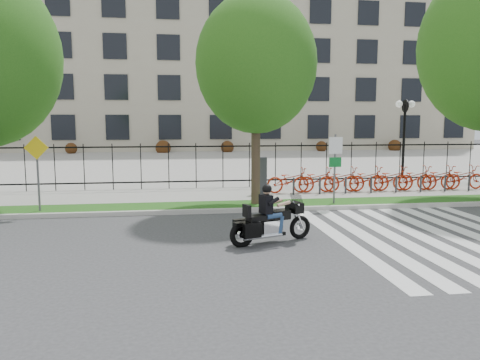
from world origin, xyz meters
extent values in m
plane|color=#353537|center=(0.00, 0.00, 0.00)|extent=(120.00, 120.00, 0.00)
cube|color=#ADAAA2|center=(0.00, 4.10, 0.07)|extent=(60.00, 0.20, 0.15)
cube|color=#1A4C13|center=(0.00, 4.95, 0.07)|extent=(60.00, 1.50, 0.15)
cube|color=gray|center=(0.00, 7.45, 0.07)|extent=(60.00, 3.50, 0.15)
cube|color=gray|center=(0.00, 25.00, 0.05)|extent=(80.00, 34.00, 0.10)
cube|color=#A89D87|center=(0.00, 45.00, 10.00)|extent=(60.00, 20.00, 20.00)
cylinder|color=black|center=(10.00, 12.00, 2.00)|extent=(0.14, 0.14, 4.00)
cylinder|color=black|center=(10.00, 12.00, 3.90)|extent=(0.06, 0.70, 0.70)
sphere|color=white|center=(9.65, 12.00, 4.00)|extent=(0.36, 0.36, 0.36)
sphere|color=white|center=(10.35, 12.00, 4.00)|extent=(0.36, 0.36, 0.36)
cylinder|color=#3E2E22|center=(0.74, 4.95, 1.99)|extent=(0.32, 0.32, 3.69)
ellipsoid|color=#194E12|center=(0.74, 4.95, 5.11)|extent=(4.24, 4.24, 4.88)
cube|color=#2D2D33|center=(1.41, 7.20, 0.90)|extent=(0.35, 0.25, 1.50)
imported|color=#A9230A|center=(2.61, 7.20, 0.68)|extent=(2.01, 0.70, 1.06)
cylinder|color=#2D2D33|center=(2.61, 6.70, 0.50)|extent=(0.08, 0.08, 0.70)
imported|color=#A9230A|center=(3.71, 7.20, 0.68)|extent=(2.01, 0.70, 1.06)
cylinder|color=#2D2D33|center=(3.71, 6.70, 0.50)|extent=(0.08, 0.08, 0.70)
imported|color=#A9230A|center=(4.81, 7.20, 0.68)|extent=(2.01, 0.70, 1.06)
cylinder|color=#2D2D33|center=(4.81, 6.70, 0.50)|extent=(0.08, 0.08, 0.70)
imported|color=#A9230A|center=(5.91, 7.20, 0.68)|extent=(2.01, 0.70, 1.06)
cylinder|color=#2D2D33|center=(5.91, 6.70, 0.50)|extent=(0.08, 0.08, 0.70)
imported|color=#A9230A|center=(7.01, 7.20, 0.68)|extent=(2.01, 0.70, 1.06)
cylinder|color=#2D2D33|center=(7.01, 6.70, 0.50)|extent=(0.08, 0.08, 0.70)
imported|color=#A9230A|center=(8.11, 7.20, 0.68)|extent=(2.01, 0.70, 1.06)
cylinder|color=#2D2D33|center=(8.11, 6.70, 0.50)|extent=(0.08, 0.08, 0.70)
imported|color=#A9230A|center=(9.21, 7.20, 0.68)|extent=(2.01, 0.70, 1.06)
cylinder|color=#2D2D33|center=(9.21, 6.70, 0.50)|extent=(0.08, 0.08, 0.70)
imported|color=#A9230A|center=(10.31, 7.20, 0.68)|extent=(2.01, 0.70, 1.06)
cylinder|color=#2D2D33|center=(10.31, 6.70, 0.50)|extent=(0.08, 0.08, 0.70)
cylinder|color=#59595B|center=(3.57, 4.60, 1.40)|extent=(0.07, 0.07, 2.50)
cube|color=white|center=(3.57, 4.56, 2.25)|extent=(0.50, 0.03, 0.60)
cube|color=#0C6626|center=(3.57, 4.56, 1.65)|extent=(0.45, 0.03, 0.35)
cylinder|color=#59595B|center=(-6.62, 4.60, 1.35)|extent=(0.07, 0.07, 2.40)
cube|color=yellow|center=(-6.62, 4.56, 2.25)|extent=(0.78, 0.03, 0.78)
torus|color=black|center=(1.12, 0.32, 0.31)|extent=(0.64, 0.32, 0.63)
torus|color=black|center=(-0.52, -0.26, 0.31)|extent=(0.68, 0.35, 0.67)
cube|color=black|center=(0.95, 0.26, 0.87)|extent=(0.43, 0.57, 0.28)
cube|color=#26262B|center=(1.01, 0.28, 1.08)|extent=(0.28, 0.48, 0.28)
cube|color=silver|center=(0.26, 0.01, 0.41)|extent=(0.62, 0.48, 0.37)
cube|color=black|center=(0.52, 0.10, 0.72)|extent=(0.58, 0.46, 0.24)
cube|color=black|center=(-0.05, -0.09, 0.70)|extent=(0.72, 0.53, 0.13)
cube|color=black|center=(-0.39, -0.22, 0.90)|extent=(0.19, 0.32, 0.31)
cube|color=black|center=(-0.30, -0.48, 0.46)|extent=(0.48, 0.29, 0.37)
cube|color=black|center=(-0.48, 0.04, 0.46)|extent=(0.48, 0.29, 0.37)
cube|color=black|center=(0.13, -0.03, 1.03)|extent=(0.33, 0.42, 0.48)
sphere|color=tan|center=(0.15, -0.02, 1.38)|extent=(0.21, 0.21, 0.21)
sphere|color=black|center=(0.15, -0.02, 1.41)|extent=(0.25, 0.25, 0.25)
camera|label=1|loc=(-2.17, -11.51, 3.13)|focal=35.00mm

